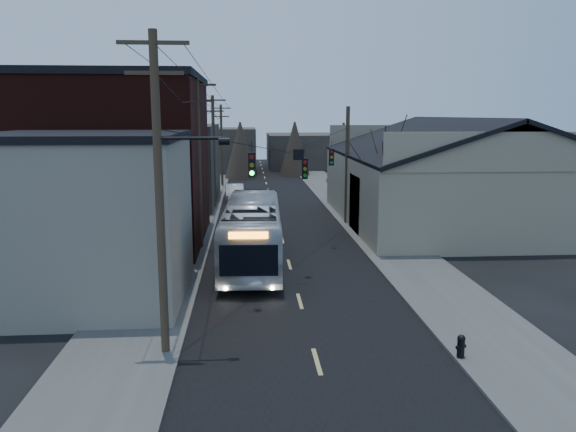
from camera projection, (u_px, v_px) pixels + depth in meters
The scene contains 15 objects.
ground at pixel (325, 392), 16.30m from camera, with size 160.00×160.00×0.00m, color black.
road_surface at pixel (275, 213), 45.74m from camera, with size 9.00×110.00×0.02m, color black.
sidewalk_left at pixel (194, 213), 45.27m from camera, with size 4.00×110.00×0.12m, color #474744.
sidewalk_right at pixel (353, 211), 46.19m from camera, with size 4.00×110.00×0.12m, color #474744.
building_clapboard at pixel (88, 220), 23.87m from camera, with size 8.00×8.00×7.00m, color gray.
building_brick at pixel (119, 163), 34.32m from camera, with size 10.00×12.00×10.00m, color black.
building_left_far at pixel (166, 164), 50.32m from camera, with size 9.00×14.00×7.00m, color #35302A.
warehouse at pixel (454, 187), 41.28m from camera, with size 16.16×20.60×7.73m.
building_far_left at pixel (220, 150), 79.12m from camera, with size 10.00×12.00×6.00m, color #35302A.
building_far_right at pixel (308, 151), 85.04m from camera, with size 12.00×14.00×5.00m, color #35302A.
bare_tree at pixel (384, 183), 35.75m from camera, with size 0.40×0.40×7.20m, color black.
utility_lines at pixel (234, 158), 38.88m from camera, with size 11.24×45.28×10.50m.
bus at pixel (252, 232), 30.01m from camera, with size 2.91×12.46×3.47m, color silver.
parked_car at pixel (235, 193), 51.95m from camera, with size 1.64×4.72×1.55m, color #B4B6BC.
fire_hydrant at pixel (461, 345), 18.28m from camera, with size 0.38×0.26×0.77m.
Camera 1 is at (-2.18, -15.01, 7.95)m, focal length 35.00 mm.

